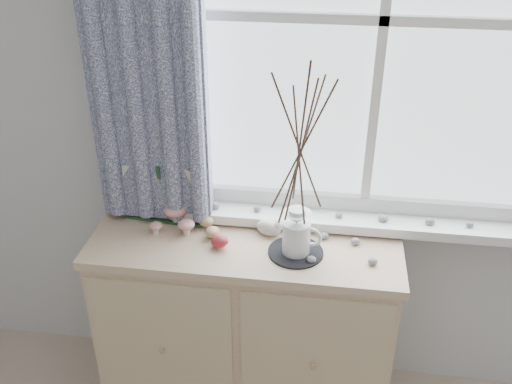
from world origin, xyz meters
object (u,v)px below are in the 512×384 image
sideboard (246,325)px  twig_pitcher (300,144)px  toadstool_cluster (176,215)px  botanical_book (162,193)px

sideboard → twig_pitcher: 0.89m
twig_pitcher → sideboard: bearing=-177.8°
toadstool_cluster → sideboard: bearing=-13.2°
toadstool_cluster → twig_pitcher: bearing=-12.9°
botanical_book → sideboard: bearing=-11.1°
twig_pitcher → toadstool_cluster: bearing=-178.1°
botanical_book → twig_pitcher: 0.65m
sideboard → twig_pitcher: twig_pitcher is taller
botanical_book → twig_pitcher: twig_pitcher is taller
botanical_book → toadstool_cluster: size_ratio=2.12×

